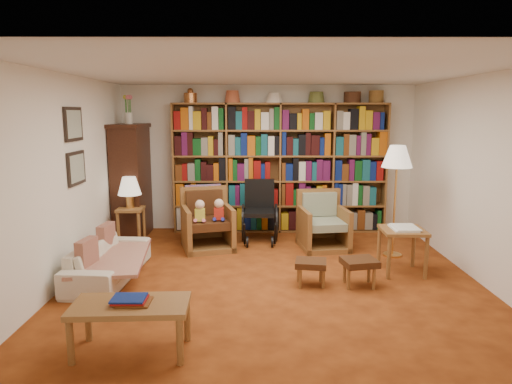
{
  "coord_description": "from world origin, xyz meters",
  "views": [
    {
      "loc": [
        -0.23,
        -5.41,
        2.05
      ],
      "look_at": [
        -0.21,
        0.6,
        0.99
      ],
      "focal_mm": 32.0,
      "sensor_mm": 36.0,
      "label": 1
    }
  ],
  "objects_px": {
    "sofa": "(109,260)",
    "wheelchair": "(260,213)",
    "armchair_sage": "(323,226)",
    "footstool_a": "(311,265)",
    "side_table_lamp": "(131,218)",
    "coffee_table": "(131,310)",
    "footstool_b": "(359,264)",
    "side_table_papers": "(403,236)",
    "armchair_leather": "(208,223)",
    "floor_lamp": "(397,161)"
  },
  "relations": [
    {
      "from": "footstool_a",
      "to": "side_table_lamp",
      "type": "bearing_deg",
      "value": 146.73
    },
    {
      "from": "footstool_b",
      "to": "coffee_table",
      "type": "xyz_separation_m",
      "value": [
        -2.3,
        -1.51,
        0.12
      ]
    },
    {
      "from": "armchair_leather",
      "to": "armchair_sage",
      "type": "xyz_separation_m",
      "value": [
        1.75,
        0.0,
        -0.05
      ]
    },
    {
      "from": "armchair_leather",
      "to": "coffee_table",
      "type": "height_order",
      "value": "armchair_leather"
    },
    {
      "from": "side_table_papers",
      "to": "armchair_leather",
      "type": "bearing_deg",
      "value": 155.64
    },
    {
      "from": "side_table_papers",
      "to": "armchair_sage",
      "type": "bearing_deg",
      "value": 125.63
    },
    {
      "from": "floor_lamp",
      "to": "coffee_table",
      "type": "relative_size",
      "value": 1.59
    },
    {
      "from": "sofa",
      "to": "wheelchair",
      "type": "height_order",
      "value": "wheelchair"
    },
    {
      "from": "side_table_papers",
      "to": "coffee_table",
      "type": "relative_size",
      "value": 0.61
    },
    {
      "from": "side_table_lamp",
      "to": "footstool_b",
      "type": "distance_m",
      "value": 3.6
    },
    {
      "from": "sofa",
      "to": "wheelchair",
      "type": "xyz_separation_m",
      "value": [
        1.9,
        1.69,
        0.22
      ]
    },
    {
      "from": "wheelchair",
      "to": "armchair_sage",
      "type": "bearing_deg",
      "value": -19.51
    },
    {
      "from": "wheelchair",
      "to": "floor_lamp",
      "type": "distance_m",
      "value": 2.27
    },
    {
      "from": "floor_lamp",
      "to": "footstool_b",
      "type": "xyz_separation_m",
      "value": [
        -0.75,
        -1.16,
        -1.1
      ]
    },
    {
      "from": "armchair_sage",
      "to": "footstool_a",
      "type": "relative_size",
      "value": 2.12
    },
    {
      "from": "sofa",
      "to": "wheelchair",
      "type": "bearing_deg",
      "value": -44.75
    },
    {
      "from": "sofa",
      "to": "floor_lamp",
      "type": "bearing_deg",
      "value": -73.49
    },
    {
      "from": "armchair_leather",
      "to": "footstool_b",
      "type": "distance_m",
      "value": 2.54
    },
    {
      "from": "footstool_b",
      "to": "armchair_leather",
      "type": "bearing_deg",
      "value": 140.15
    },
    {
      "from": "side_table_papers",
      "to": "footstool_b",
      "type": "height_order",
      "value": "side_table_papers"
    },
    {
      "from": "side_table_lamp",
      "to": "footstool_b",
      "type": "xyz_separation_m",
      "value": [
        3.16,
        -1.73,
        -0.16
      ]
    },
    {
      "from": "sofa",
      "to": "wheelchair",
      "type": "relative_size",
      "value": 1.59
    },
    {
      "from": "coffee_table",
      "to": "sofa",
      "type": "bearing_deg",
      "value": 113.0
    },
    {
      "from": "armchair_sage",
      "to": "side_table_papers",
      "type": "xyz_separation_m",
      "value": [
        0.84,
        -1.18,
        0.16
      ]
    },
    {
      "from": "armchair_leather",
      "to": "wheelchair",
      "type": "height_order",
      "value": "wheelchair"
    },
    {
      "from": "footstool_a",
      "to": "wheelchair",
      "type": "bearing_deg",
      "value": 106.91
    },
    {
      "from": "side_table_lamp",
      "to": "footstool_a",
      "type": "height_order",
      "value": "side_table_lamp"
    },
    {
      "from": "side_table_lamp",
      "to": "armchair_leather",
      "type": "height_order",
      "value": "armchair_leather"
    },
    {
      "from": "floor_lamp",
      "to": "side_table_papers",
      "type": "height_order",
      "value": "floor_lamp"
    },
    {
      "from": "floor_lamp",
      "to": "footstool_b",
      "type": "distance_m",
      "value": 1.76
    },
    {
      "from": "floor_lamp",
      "to": "coffee_table",
      "type": "xyz_separation_m",
      "value": [
        -3.04,
        -2.67,
        -0.99
      ]
    },
    {
      "from": "wheelchair",
      "to": "floor_lamp",
      "type": "bearing_deg",
      "value": -23.12
    },
    {
      "from": "footstool_a",
      "to": "footstool_b",
      "type": "bearing_deg",
      "value": -2.84
    },
    {
      "from": "side_table_lamp",
      "to": "wheelchair",
      "type": "relative_size",
      "value": 0.6
    },
    {
      "from": "side_table_lamp",
      "to": "armchair_leather",
      "type": "distance_m",
      "value": 1.21
    },
    {
      "from": "armchair_leather",
      "to": "footstool_b",
      "type": "bearing_deg",
      "value": -39.85
    },
    {
      "from": "sofa",
      "to": "floor_lamp",
      "type": "height_order",
      "value": "floor_lamp"
    },
    {
      "from": "floor_lamp",
      "to": "footstool_a",
      "type": "height_order",
      "value": "floor_lamp"
    },
    {
      "from": "armchair_leather",
      "to": "wheelchair",
      "type": "relative_size",
      "value": 0.96
    },
    {
      "from": "footstool_a",
      "to": "side_table_papers",
      "type": "bearing_deg",
      "value": 19.21
    },
    {
      "from": "side_table_lamp",
      "to": "side_table_papers",
      "type": "height_order",
      "value": "side_table_papers"
    },
    {
      "from": "floor_lamp",
      "to": "footstool_a",
      "type": "xyz_separation_m",
      "value": [
        -1.32,
        -1.13,
        -1.12
      ]
    },
    {
      "from": "armchair_sage",
      "to": "side_table_papers",
      "type": "distance_m",
      "value": 1.46
    },
    {
      "from": "side_table_papers",
      "to": "side_table_lamp",
      "type": "bearing_deg",
      "value": 161.49
    },
    {
      "from": "wheelchair",
      "to": "footstool_b",
      "type": "distance_m",
      "value": 2.3
    },
    {
      "from": "armchair_leather",
      "to": "footstool_a",
      "type": "height_order",
      "value": "armchair_leather"
    },
    {
      "from": "footstool_b",
      "to": "side_table_lamp",
      "type": "bearing_deg",
      "value": 151.35
    },
    {
      "from": "side_table_lamp",
      "to": "footstool_b",
      "type": "height_order",
      "value": "side_table_lamp"
    },
    {
      "from": "side_table_lamp",
      "to": "coffee_table",
      "type": "xyz_separation_m",
      "value": [
        0.86,
        -3.24,
        -0.04
      ]
    },
    {
      "from": "floor_lamp",
      "to": "wheelchair",
      "type": "bearing_deg",
      "value": 156.88
    }
  ]
}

